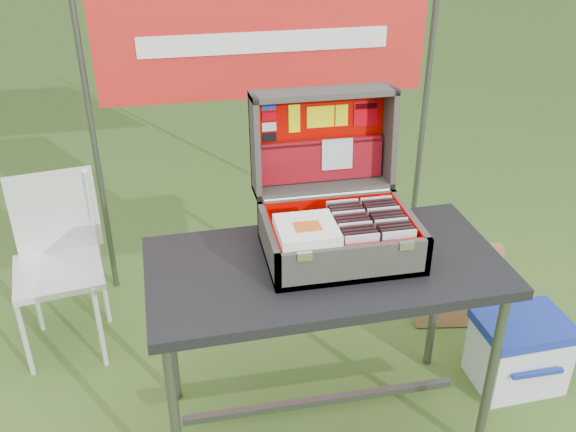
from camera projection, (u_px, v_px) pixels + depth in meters
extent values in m
plane|color=#466A27|center=(311.00, 409.00, 2.74)|extent=(80.00, 80.00, 0.00)
cube|color=black|center=(325.00, 267.00, 2.30)|extent=(1.29, 0.67, 0.04)
cylinder|color=#59595B|center=(176.00, 424.00, 2.17)|extent=(0.04, 0.04, 0.76)
cylinder|color=#59595B|center=(490.00, 378.00, 2.37)|extent=(0.04, 0.04, 0.76)
cylinder|color=#59595B|center=(170.00, 329.00, 2.62)|extent=(0.04, 0.04, 0.76)
cylinder|color=#59595B|center=(436.00, 296.00, 2.81)|extent=(0.04, 0.04, 0.76)
cube|color=#59595B|center=(321.00, 401.00, 2.62)|extent=(1.12, 0.03, 0.03)
cube|color=#5C564C|center=(339.00, 252.00, 2.33)|extent=(0.54, 0.39, 0.02)
cube|color=#5C564C|center=(354.00, 265.00, 2.14)|extent=(0.54, 0.02, 0.14)
cube|color=#5C564C|center=(328.00, 213.00, 2.46)|extent=(0.54, 0.02, 0.14)
cube|color=#5C564C|center=(269.00, 245.00, 2.26)|extent=(0.02, 0.39, 0.14)
cube|color=#5C564C|center=(409.00, 230.00, 2.34)|extent=(0.02, 0.39, 0.14)
cube|color=#DA0800|center=(340.00, 249.00, 2.32)|extent=(0.50, 0.34, 0.01)
cube|color=silver|center=(305.00, 256.00, 2.07)|extent=(0.05, 0.01, 0.03)
cube|color=silver|center=(407.00, 246.00, 2.13)|extent=(0.05, 0.01, 0.03)
cylinder|color=silver|center=(328.00, 195.00, 2.43)|extent=(0.49, 0.02, 0.02)
cube|color=#5C564C|center=(319.00, 136.00, 2.47)|extent=(0.54, 0.05, 0.39)
cube|color=#5C564C|center=(323.00, 93.00, 2.34)|extent=(0.54, 0.15, 0.03)
cube|color=#5C564C|center=(323.00, 186.00, 2.49)|extent=(0.54, 0.15, 0.03)
cube|color=#5C564C|center=(255.00, 146.00, 2.37)|extent=(0.02, 0.18, 0.40)
cube|color=#5C564C|center=(389.00, 136.00, 2.46)|extent=(0.02, 0.18, 0.40)
cube|color=#DA0800|center=(320.00, 137.00, 2.46)|extent=(0.49, 0.04, 0.34)
cube|color=#DA0800|center=(353.00, 260.00, 2.15)|extent=(0.50, 0.01, 0.12)
cube|color=#DA0800|center=(329.00, 213.00, 2.44)|extent=(0.50, 0.01, 0.12)
cube|color=#DA0800|center=(273.00, 242.00, 2.25)|extent=(0.01, 0.34, 0.12)
cube|color=#DA0800|center=(406.00, 228.00, 2.34)|extent=(0.01, 0.34, 0.12)
cube|color=maroon|center=(321.00, 161.00, 2.48)|extent=(0.48, 0.05, 0.16)
cube|color=maroon|center=(322.00, 142.00, 2.44)|extent=(0.47, 0.02, 0.02)
cube|color=silver|center=(337.00, 154.00, 2.46)|extent=(0.12, 0.02, 0.12)
cube|color=#1933B2|center=(269.00, 106.00, 2.36)|extent=(0.05, 0.01, 0.03)
cube|color=#CA000D|center=(269.00, 116.00, 2.38)|extent=(0.05, 0.01, 0.03)
cube|color=white|center=(269.00, 127.00, 2.40)|extent=(0.05, 0.01, 0.03)
cube|color=black|center=(269.00, 137.00, 2.41)|extent=(0.05, 0.01, 0.03)
cube|color=#E9E509|center=(294.00, 119.00, 2.40)|extent=(0.04, 0.01, 0.11)
cube|color=#E9E509|center=(321.00, 117.00, 2.42)|extent=(0.11, 0.01, 0.08)
cube|color=#E9E509|center=(342.00, 115.00, 2.43)|extent=(0.05, 0.01, 0.08)
cube|color=#CA000D|center=(366.00, 114.00, 2.45)|extent=(0.10, 0.01, 0.10)
cube|color=black|center=(366.00, 106.00, 2.44)|extent=(0.09, 0.00, 0.02)
cube|color=silver|center=(361.00, 253.00, 2.17)|extent=(0.12, 0.01, 0.14)
cube|color=black|center=(360.00, 249.00, 2.19)|extent=(0.12, 0.01, 0.14)
cube|color=black|center=(358.00, 246.00, 2.20)|extent=(0.12, 0.01, 0.14)
cube|color=black|center=(356.00, 243.00, 2.22)|extent=(0.12, 0.01, 0.14)
cube|color=silver|center=(354.00, 240.00, 2.24)|extent=(0.12, 0.01, 0.14)
cube|color=black|center=(353.00, 237.00, 2.26)|extent=(0.12, 0.01, 0.14)
cube|color=black|center=(351.00, 234.00, 2.28)|extent=(0.12, 0.01, 0.14)
cube|color=black|center=(349.00, 231.00, 2.30)|extent=(0.12, 0.01, 0.14)
cube|color=silver|center=(348.00, 228.00, 2.31)|extent=(0.12, 0.01, 0.14)
cube|color=black|center=(346.00, 225.00, 2.33)|extent=(0.12, 0.01, 0.14)
cube|color=black|center=(345.00, 222.00, 2.35)|extent=(0.12, 0.01, 0.14)
cube|color=black|center=(343.00, 219.00, 2.37)|extent=(0.12, 0.01, 0.14)
cube|color=silver|center=(342.00, 217.00, 2.39)|extent=(0.12, 0.01, 0.14)
cube|color=silver|center=(398.00, 249.00, 2.19)|extent=(0.12, 0.01, 0.14)
cube|color=black|center=(396.00, 245.00, 2.21)|extent=(0.12, 0.01, 0.14)
cube|color=black|center=(394.00, 242.00, 2.23)|extent=(0.12, 0.01, 0.14)
cube|color=black|center=(392.00, 239.00, 2.24)|extent=(0.12, 0.01, 0.14)
cube|color=silver|center=(390.00, 236.00, 2.26)|extent=(0.12, 0.01, 0.14)
cube|color=black|center=(388.00, 233.00, 2.28)|extent=(0.12, 0.01, 0.14)
cube|color=black|center=(386.00, 230.00, 2.30)|extent=(0.12, 0.01, 0.14)
cube|color=black|center=(384.00, 227.00, 2.32)|extent=(0.12, 0.01, 0.14)
cube|color=silver|center=(382.00, 224.00, 2.34)|extent=(0.12, 0.01, 0.14)
cube|color=black|center=(380.00, 222.00, 2.35)|extent=(0.12, 0.01, 0.14)
cube|color=black|center=(379.00, 219.00, 2.37)|extent=(0.12, 0.01, 0.14)
cube|color=black|center=(377.00, 216.00, 2.39)|extent=(0.12, 0.01, 0.14)
cube|color=silver|center=(375.00, 213.00, 2.41)|extent=(0.12, 0.01, 0.14)
cube|color=white|center=(307.00, 233.00, 2.18)|extent=(0.20, 0.20, 0.00)
cube|color=white|center=(307.00, 232.00, 2.17)|extent=(0.20, 0.20, 0.00)
cube|color=white|center=(307.00, 231.00, 2.17)|extent=(0.20, 0.20, 0.00)
cube|color=white|center=(307.00, 230.00, 2.17)|extent=(0.20, 0.20, 0.00)
cube|color=white|center=(307.00, 228.00, 2.17)|extent=(0.20, 0.20, 0.00)
cube|color=white|center=(307.00, 227.00, 2.17)|extent=(0.20, 0.20, 0.00)
cube|color=white|center=(307.00, 226.00, 2.16)|extent=(0.20, 0.20, 0.00)
cube|color=#D85919|center=(308.00, 226.00, 2.15)|extent=(0.09, 0.07, 0.00)
cube|color=white|center=(518.00, 356.00, 2.82)|extent=(0.38, 0.29, 0.29)
cube|color=#19309C|center=(524.00, 325.00, 2.74)|extent=(0.39, 0.31, 0.05)
cube|color=#19309C|center=(538.00, 373.00, 2.67)|extent=(0.23, 0.02, 0.02)
cube|color=silver|center=(58.00, 272.00, 2.89)|extent=(0.44, 0.44, 0.03)
cube|color=silver|center=(55.00, 212.00, 2.94)|extent=(0.38, 0.09, 0.40)
cylinder|color=silver|center=(24.00, 337.00, 2.82)|extent=(0.02, 0.02, 0.43)
cylinder|color=silver|center=(100.00, 328.00, 2.88)|extent=(0.02, 0.02, 0.43)
cylinder|color=silver|center=(35.00, 294.00, 3.10)|extent=(0.02, 0.02, 0.43)
cylinder|color=silver|center=(104.00, 287.00, 3.16)|extent=(0.02, 0.02, 0.43)
cylinder|color=silver|center=(18.00, 217.00, 2.92)|extent=(0.02, 0.02, 0.40)
cylinder|color=silver|center=(92.00, 211.00, 2.97)|extent=(0.02, 0.02, 0.40)
cube|color=#A4643C|center=(458.00, 286.00, 3.17)|extent=(0.42, 0.19, 0.43)
cylinder|color=#59595B|center=(94.00, 142.00, 3.12)|extent=(0.03, 0.03, 1.70)
cylinder|color=#59595B|center=(423.00, 118.00, 3.41)|extent=(0.03, 0.03, 1.70)
cube|color=red|center=(265.00, 42.00, 3.04)|extent=(1.60, 0.02, 0.55)
cube|color=white|center=(265.00, 42.00, 3.03)|extent=(1.20, 0.00, 0.10)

